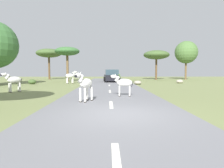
% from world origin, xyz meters
% --- Properties ---
extents(ground_plane, '(90.00, 90.00, 0.00)m').
position_xyz_m(ground_plane, '(0.00, 0.00, 0.00)').
color(ground_plane, olive).
extents(road, '(6.00, 64.00, 0.05)m').
position_xyz_m(road, '(-0.30, 0.00, 0.03)').
color(road, slate).
rests_on(road, ground_plane).
extents(lane_markings, '(0.16, 56.00, 0.01)m').
position_xyz_m(lane_markings, '(-0.30, -1.00, 0.05)').
color(lane_markings, silver).
rests_on(lane_markings, road).
extents(zebra_0, '(0.92, 1.56, 1.56)m').
position_xyz_m(zebra_0, '(-1.64, 2.95, 0.98)').
color(zebra_0, silver).
rests_on(zebra_0, road).
extents(zebra_1, '(1.50, 0.49, 1.41)m').
position_xyz_m(zebra_1, '(0.51, 5.06, 0.89)').
color(zebra_1, silver).
rests_on(zebra_1, road).
extents(zebra_2, '(1.23, 1.37, 1.55)m').
position_xyz_m(zebra_2, '(-7.72, 7.94, 0.92)').
color(zebra_2, silver).
rests_on(zebra_2, ground_plane).
extents(zebra_3, '(1.51, 1.22, 1.63)m').
position_xyz_m(zebra_3, '(-5.23, 17.89, 0.97)').
color(zebra_3, silver).
rests_on(zebra_3, ground_plane).
extents(car_0, '(2.23, 4.44, 1.74)m').
position_xyz_m(car_0, '(0.52, 26.98, 0.85)').
color(car_0, '#476B38').
rests_on(car_0, road).
extents(car_1, '(2.24, 4.45, 1.74)m').
position_xyz_m(car_1, '(-0.00, 20.93, 0.85)').
color(car_1, black).
rests_on(car_1, road).
extents(tree_0, '(3.54, 3.54, 5.05)m').
position_xyz_m(tree_0, '(-6.34, 21.54, 4.36)').
color(tree_0, brown).
rests_on(tree_0, ground_plane).
extents(tree_2, '(4.08, 4.08, 7.00)m').
position_xyz_m(tree_2, '(13.82, 28.59, 4.94)').
color(tree_2, brown).
rests_on(tree_2, ground_plane).
extents(tree_3, '(4.56, 4.56, 5.22)m').
position_xyz_m(tree_3, '(8.17, 27.80, 4.39)').
color(tree_3, brown).
rests_on(tree_3, ground_plane).
extents(tree_7, '(4.55, 4.55, 5.59)m').
position_xyz_m(tree_7, '(-11.20, 29.05, 4.76)').
color(tree_7, brown).
rests_on(tree_7, ground_plane).
extents(bush_1, '(0.97, 0.87, 0.58)m').
position_xyz_m(bush_1, '(-9.73, 16.93, 0.29)').
color(bush_1, '#425B2D').
rests_on(bush_1, ground_plane).
extents(rock_0, '(0.88, 0.94, 0.45)m').
position_xyz_m(rock_0, '(3.09, 15.98, 0.22)').
color(rock_0, '#A89E8C').
rests_on(rock_0, ground_plane).
extents(rock_1, '(0.89, 0.76, 0.47)m').
position_xyz_m(rock_1, '(8.89, 18.09, 0.24)').
color(rock_1, '#A89E8C').
rests_on(rock_1, ground_plane).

